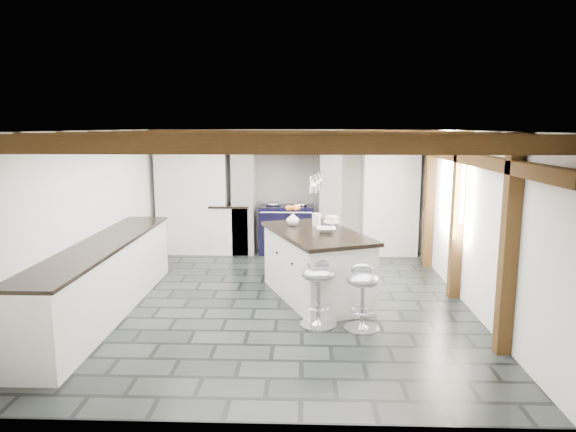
{
  "coord_description": "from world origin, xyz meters",
  "views": [
    {
      "loc": [
        0.34,
        -6.76,
        2.35
      ],
      "look_at": [
        0.1,
        0.4,
        1.1
      ],
      "focal_mm": 32.0,
      "sensor_mm": 36.0,
      "label": 1
    }
  ],
  "objects_px": {
    "bar_stool_near": "(362,290)",
    "range_cooker": "(287,228)",
    "bar_stool_far": "(318,284)",
    "kitchen_island": "(316,264)"
  },
  "relations": [
    {
      "from": "bar_stool_near",
      "to": "range_cooker",
      "type": "bearing_deg",
      "value": 110.84
    },
    {
      "from": "range_cooker",
      "to": "bar_stool_near",
      "type": "relative_size",
      "value": 1.29
    },
    {
      "from": "range_cooker",
      "to": "bar_stool_far",
      "type": "height_order",
      "value": "range_cooker"
    },
    {
      "from": "range_cooker",
      "to": "bar_stool_near",
      "type": "distance_m",
      "value": 3.83
    },
    {
      "from": "range_cooker",
      "to": "bar_stool_near",
      "type": "xyz_separation_m",
      "value": [
        1.01,
        -3.69,
        0.02
      ]
    },
    {
      "from": "bar_stool_far",
      "to": "kitchen_island",
      "type": "bearing_deg",
      "value": 75.34
    },
    {
      "from": "bar_stool_near",
      "to": "bar_stool_far",
      "type": "height_order",
      "value": "bar_stool_far"
    },
    {
      "from": "kitchen_island",
      "to": "bar_stool_far",
      "type": "relative_size",
      "value": 2.6
    },
    {
      "from": "bar_stool_near",
      "to": "bar_stool_far",
      "type": "bearing_deg",
      "value": 175.23
    },
    {
      "from": "bar_stool_near",
      "to": "bar_stool_far",
      "type": "relative_size",
      "value": 0.94
    }
  ]
}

